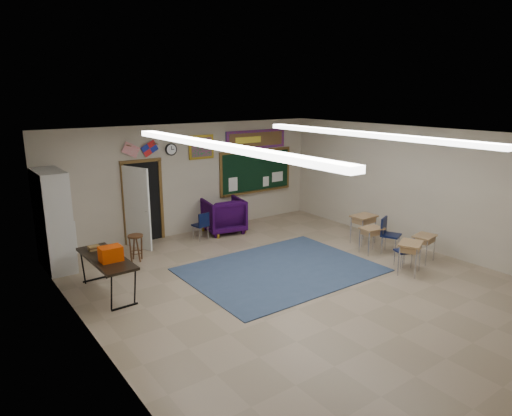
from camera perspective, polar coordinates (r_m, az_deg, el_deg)
floor at (r=9.46m, az=5.25°, el=-9.48°), size 9.00×9.00×0.00m
back_wall at (r=12.60m, az=-8.20°, el=3.61°), size 8.00×0.04×3.00m
left_wall at (r=7.09m, az=-19.71°, el=-5.57°), size 0.04×9.00×3.00m
right_wall at (r=11.94m, az=20.04°, el=2.29°), size 0.04×9.00×3.00m
ceiling at (r=8.70m, az=5.70°, el=8.91°), size 8.00×9.00×0.04m
area_rug at (r=10.14m, az=3.11°, el=-7.71°), size 4.00×3.00×0.02m
fluorescent_strips at (r=8.71m, az=5.69°, el=8.52°), size 3.86×6.00×0.10m
doorway at (r=11.95m, az=-14.15°, el=0.56°), size 1.10×0.89×2.16m
chalkboard at (r=13.72m, az=0.03°, el=4.48°), size 2.55×0.14×1.30m
bulletin_board at (r=13.59m, az=0.02°, el=8.58°), size 2.10×0.05×0.55m
framed_art_print at (r=12.61m, az=-6.85°, el=7.57°), size 0.75×0.05×0.65m
wall_clock at (r=12.20m, az=-10.56°, el=7.21°), size 0.32×0.05×0.32m
wall_flags at (r=11.82m, az=-14.27°, el=7.43°), size 1.16×0.06×0.70m
storage_cabinet at (r=10.86m, az=-23.98°, el=-1.40°), size 0.59×1.25×2.20m
wingback_armchair at (r=12.70m, az=-4.07°, el=-0.92°), size 1.20×1.22×0.96m
student_chair_reading at (r=12.14m, az=-6.96°, el=-2.23°), size 0.42×0.42×0.75m
student_chair_desk_a at (r=10.72m, az=17.95°, el=-5.24°), size 0.45×0.45×0.70m
student_chair_desk_b at (r=11.47m, az=16.50°, el=-3.38°), size 0.58×0.58×0.88m
student_desk_front_left at (r=11.40m, az=14.21°, el=-3.76°), size 0.57×0.46×0.64m
student_desk_front_right at (r=12.07m, az=13.26°, el=-2.40°), size 0.63×0.48×0.74m
student_desk_back_left at (r=10.36m, az=18.67°, el=-5.73°), size 0.71×0.64×0.70m
student_desk_back_right at (r=11.18m, az=20.23°, el=-4.60°), size 0.60×0.49×0.64m
folding_table at (r=9.33m, az=-18.07°, el=-7.82°), size 0.64×1.81×1.02m
wooden_stool at (r=10.92m, az=-14.77°, el=-4.80°), size 0.35×0.35×0.62m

